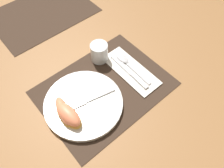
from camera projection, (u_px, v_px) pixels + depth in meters
ground_plane at (105, 88)px, 0.81m from camera, size 3.00×3.00×0.00m
placemat at (105, 88)px, 0.81m from camera, size 0.47×0.35×0.00m
placemat_far at (42, 12)px, 1.06m from camera, size 0.47×0.35×0.00m
plate at (84, 103)px, 0.76m from camera, size 0.28×0.28×0.02m
juice_glass at (99, 53)px, 0.86m from camera, size 0.07×0.07×0.08m
napkin at (131, 70)px, 0.85m from camera, size 0.10×0.25×0.00m
knife at (130, 72)px, 0.84m from camera, size 0.02×0.20×0.01m
spoon at (126, 62)px, 0.87m from camera, size 0.04×0.20×0.01m
fork at (88, 100)px, 0.76m from camera, size 0.18×0.06×0.00m
citrus_wedge_0 at (63, 110)px, 0.72m from camera, size 0.07×0.12×0.04m
citrus_wedge_1 at (68, 115)px, 0.71m from camera, size 0.06×0.12×0.05m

